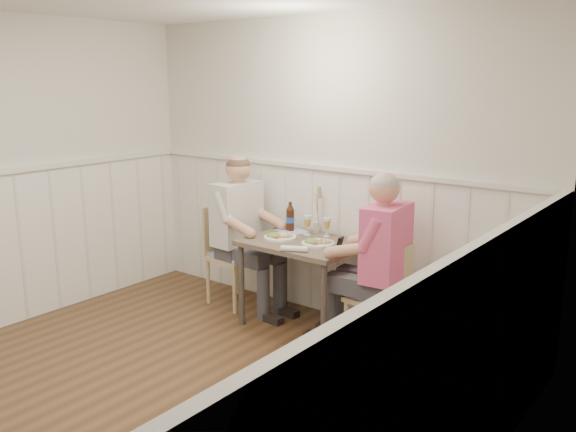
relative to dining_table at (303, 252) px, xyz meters
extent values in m
plane|color=#472F18|center=(-0.04, -1.84, -0.65)|extent=(4.50, 4.50, 0.00)
cube|color=silver|center=(-0.04, 0.41, 0.65)|extent=(4.00, 0.04, 2.60)
cube|color=silver|center=(1.96, -1.84, 0.65)|extent=(0.04, 4.50, 2.60)
cube|color=white|center=(-0.04, 0.39, 0.00)|extent=(3.98, 0.03, 1.30)
cube|color=white|center=(1.95, -1.84, 0.00)|extent=(0.03, 4.48, 1.30)
cube|color=silver|center=(-0.04, 0.38, 0.67)|extent=(3.98, 0.06, 0.04)
cube|color=silver|center=(1.93, -1.84, 0.67)|extent=(0.06, 4.48, 0.04)
cube|color=brown|center=(0.00, 0.00, 0.08)|extent=(0.95, 0.70, 0.04)
cylinder|color=#3F3833|center=(-0.42, -0.30, -0.30)|extent=(0.05, 0.05, 0.71)
cylinder|color=#3F3833|center=(-0.42, 0.30, -0.30)|extent=(0.05, 0.05, 0.71)
cylinder|color=#3F3833|center=(0.42, -0.30, -0.30)|extent=(0.05, 0.05, 0.71)
cylinder|color=#3F3833|center=(0.42, 0.30, -0.30)|extent=(0.05, 0.05, 0.71)
cube|color=tan|center=(0.72, 0.00, -0.24)|extent=(0.42, 0.42, 0.04)
cube|color=#565F9D|center=(0.72, 0.00, -0.21)|extent=(0.38, 0.38, 0.03)
cube|color=tan|center=(0.90, -0.01, -0.01)|extent=(0.05, 0.40, 0.42)
cylinder|color=tan|center=(0.88, -0.18, -0.46)|extent=(0.03, 0.03, 0.39)
cylinder|color=tan|center=(0.54, -0.16, -0.46)|extent=(0.03, 0.03, 0.39)
cylinder|color=tan|center=(0.90, 0.16, -0.46)|extent=(0.03, 0.03, 0.39)
cylinder|color=tan|center=(0.56, 0.18, -0.46)|extent=(0.03, 0.03, 0.39)
cube|color=tan|center=(-0.81, 0.06, -0.21)|extent=(0.48, 0.48, 0.04)
cube|color=#565F9D|center=(-0.81, 0.06, -0.17)|extent=(0.43, 0.43, 0.03)
cube|color=tan|center=(-1.01, 0.08, 0.04)|extent=(0.08, 0.44, 0.46)
cylinder|color=tan|center=(-0.98, 0.26, -0.44)|extent=(0.04, 0.04, 0.42)
cylinder|color=tan|center=(-0.61, 0.22, -0.44)|extent=(0.04, 0.04, 0.42)
cylinder|color=tan|center=(-1.01, -0.11, -0.44)|extent=(0.04, 0.04, 0.42)
cylinder|color=tan|center=(-0.64, -0.15, -0.44)|extent=(0.04, 0.04, 0.42)
cube|color=#3F3F47|center=(0.78, -0.03, -0.42)|extent=(0.49, 0.46, 0.47)
cube|color=#3F3F47|center=(0.57, -0.05, -0.12)|extent=(0.47, 0.41, 0.13)
cube|color=#DD5788|center=(0.78, -0.03, 0.23)|extent=(0.29, 0.48, 0.57)
sphere|color=tan|center=(0.78, -0.03, 0.64)|extent=(0.23, 0.23, 0.23)
sphere|color=#A5A5A0|center=(0.78, -0.03, 0.67)|extent=(0.22, 0.22, 0.22)
cube|color=black|center=(0.41, -0.07, 0.23)|extent=(0.02, 0.07, 0.13)
cube|color=#3F3F47|center=(-0.75, 0.03, -0.42)|extent=(0.48, 0.45, 0.47)
cube|color=#3F3F47|center=(-0.54, 0.02, -0.12)|extent=(0.46, 0.40, 0.13)
cube|color=silver|center=(-0.75, 0.03, 0.23)|extent=(0.28, 0.47, 0.57)
sphere|color=tan|center=(-0.75, 0.03, 0.64)|extent=(0.23, 0.23, 0.23)
sphere|color=#4C3828|center=(-0.75, 0.03, 0.67)|extent=(0.22, 0.22, 0.22)
cylinder|color=white|center=(0.16, -0.01, 0.11)|extent=(0.27, 0.27, 0.02)
ellipsoid|color=#3F722D|center=(0.12, -0.04, 0.14)|extent=(0.13, 0.11, 0.05)
sphere|color=tan|center=(0.22, 0.00, 0.14)|extent=(0.04, 0.04, 0.04)
cube|color=brown|center=(0.18, 0.05, 0.12)|extent=(0.08, 0.05, 0.01)
cylinder|color=white|center=(0.24, 0.05, 0.13)|extent=(0.06, 0.06, 0.03)
cylinder|color=white|center=(-0.20, -0.05, 0.11)|extent=(0.28, 0.28, 0.02)
ellipsoid|color=#3F722D|center=(-0.24, -0.08, 0.14)|extent=(0.13, 0.11, 0.05)
sphere|color=tan|center=(-0.14, -0.04, 0.14)|extent=(0.04, 0.04, 0.04)
cylinder|color=silver|center=(0.08, 0.24, 0.10)|extent=(0.06, 0.06, 0.01)
cylinder|color=silver|center=(0.08, 0.24, 0.14)|extent=(0.01, 0.01, 0.07)
cone|color=gold|center=(0.08, 0.24, 0.20)|extent=(0.07, 0.07, 0.06)
cylinder|color=silver|center=(0.08, 0.24, 0.25)|extent=(0.07, 0.07, 0.03)
cylinder|color=silver|center=(-0.08, 0.19, 0.10)|extent=(0.06, 0.06, 0.01)
cylinder|color=silver|center=(-0.08, 0.19, 0.14)|extent=(0.01, 0.01, 0.08)
cone|color=gold|center=(-0.08, 0.19, 0.21)|extent=(0.07, 0.07, 0.07)
cylinder|color=silver|center=(-0.08, 0.19, 0.26)|extent=(0.07, 0.07, 0.03)
cylinder|color=black|center=(-0.29, 0.21, 0.19)|extent=(0.07, 0.07, 0.19)
cone|color=black|center=(-0.29, 0.21, 0.31)|extent=(0.07, 0.07, 0.04)
cylinder|color=black|center=(-0.29, 0.21, 0.34)|extent=(0.03, 0.03, 0.03)
cylinder|color=#1F49AC|center=(-0.29, 0.21, 0.20)|extent=(0.07, 0.07, 0.05)
cylinder|color=white|center=(0.14, -0.30, 0.12)|extent=(0.21, 0.14, 0.05)
cylinder|color=silver|center=(-0.08, 0.31, 0.14)|extent=(0.05, 0.05, 0.09)
cylinder|color=tan|center=(-0.08, 0.31, 0.30)|extent=(0.03, 0.03, 0.29)
cone|color=tan|center=(-0.08, 0.31, 0.48)|extent=(0.04, 0.04, 0.10)
cube|color=#565F9D|center=(-0.26, 0.21, 0.10)|extent=(0.32, 0.29, 0.01)
camera|label=1|loc=(2.88, -3.97, 1.43)|focal=38.00mm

